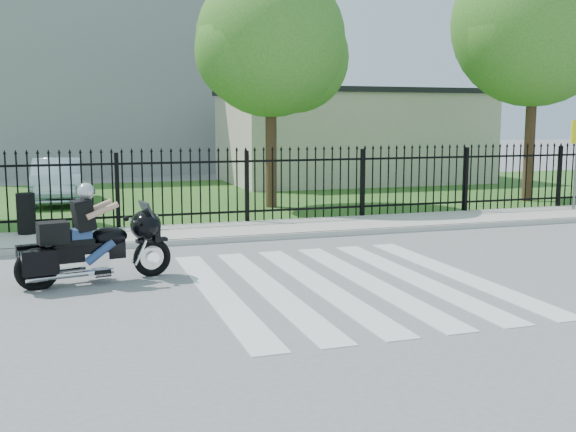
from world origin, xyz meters
name	(u,v)px	position (x,y,z in m)	size (l,w,h in m)	color
ground	(344,283)	(0.00, 0.00, 0.00)	(120.00, 120.00, 0.00)	slate
crosswalk	(344,283)	(0.00, 0.00, 0.01)	(5.00, 5.50, 0.01)	silver
sidewalk	(258,230)	(0.00, 5.00, 0.06)	(40.00, 2.00, 0.12)	#ADAAA3
curb	(271,237)	(0.00, 4.00, 0.06)	(40.00, 0.12, 0.12)	#ADAAA3
grass_strip	(200,198)	(0.00, 12.00, 0.01)	(40.00, 12.00, 0.02)	#2F5A1E
iron_fence	(247,188)	(0.00, 6.00, 0.90)	(26.00, 0.04, 1.80)	black
tree_mid	(271,42)	(1.50, 9.00, 4.67)	(4.20, 4.20, 6.78)	#382316
tree_right	(536,23)	(9.50, 8.00, 5.39)	(5.00, 5.00, 7.90)	#382316
building_low	(351,138)	(7.00, 16.00, 1.75)	(10.00, 6.00, 3.50)	beige
building_low_roof	(352,92)	(7.00, 16.00, 3.60)	(10.20, 6.20, 0.20)	black
building_tall	(85,48)	(-3.00, 26.00, 6.00)	(15.00, 10.00, 12.00)	gray
motorcycle_rider	(91,241)	(-3.73, 1.26, 0.66)	(2.41, 1.10, 1.61)	black
parked_car	(58,181)	(-4.35, 12.00, 0.69)	(1.42, 4.07, 1.34)	#9EB7C7
litter_bin	(26,214)	(-4.92, 5.70, 0.55)	(0.39, 0.39, 0.87)	black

